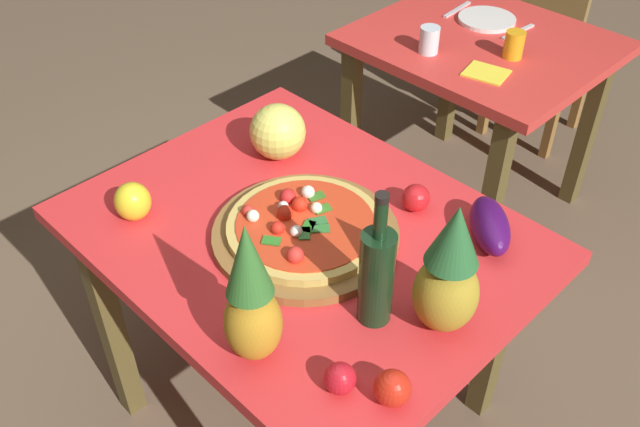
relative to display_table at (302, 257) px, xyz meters
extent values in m
plane|color=brown|center=(0.00, 0.00, -0.66)|extent=(10.00, 10.00, 0.00)
cube|color=brown|center=(-0.39, -0.39, -0.30)|extent=(0.06, 0.06, 0.71)
cube|color=brown|center=(-0.39, 0.39, -0.30)|extent=(0.06, 0.06, 0.71)
cube|color=brown|center=(0.39, 0.39, -0.30)|extent=(0.06, 0.06, 0.71)
cube|color=red|center=(0.00, 0.00, 0.08)|extent=(1.12, 0.88, 0.04)
cube|color=brown|center=(-0.63, 0.87, -0.30)|extent=(0.06, 0.06, 0.71)
cube|color=brown|center=(0.05, 0.87, -0.30)|extent=(0.06, 0.06, 0.71)
cube|color=brown|center=(-0.63, 1.55, -0.30)|extent=(0.06, 0.06, 0.71)
cube|color=brown|center=(0.05, 1.55, -0.30)|extent=(0.06, 0.06, 0.71)
cube|color=red|center=(-0.29, 1.21, 0.08)|extent=(0.87, 0.78, 0.04)
cube|color=brown|center=(-0.23, 2.08, -0.45)|extent=(0.04, 0.04, 0.41)
cube|color=brown|center=(-0.56, 2.05, -0.45)|extent=(0.04, 0.04, 0.41)
cube|color=brown|center=(-0.20, 1.76, -0.45)|extent=(0.04, 0.04, 0.41)
cube|color=brown|center=(-0.52, 1.72, -0.45)|extent=(0.04, 0.04, 0.41)
cube|color=brown|center=(-0.38, 1.90, -0.23)|extent=(0.44, 0.44, 0.04)
cube|color=olive|center=(-0.36, 1.72, -0.01)|extent=(0.40, 0.09, 0.40)
cylinder|color=brown|center=(0.03, -0.02, 0.11)|extent=(0.46, 0.46, 0.02)
cylinder|color=#D0B257|center=(0.03, -0.02, 0.13)|extent=(0.39, 0.39, 0.02)
cylinder|color=red|center=(0.03, -0.02, 0.15)|extent=(0.34, 0.34, 0.00)
sphere|color=red|center=(-0.02, -0.04, 0.16)|extent=(0.04, 0.04, 0.04)
sphere|color=red|center=(-0.09, -0.09, 0.16)|extent=(0.03, 0.03, 0.03)
sphere|color=red|center=(0.11, -0.12, 0.16)|extent=(0.04, 0.04, 0.04)
sphere|color=red|center=(-0.02, 0.01, 0.16)|extent=(0.04, 0.04, 0.04)
sphere|color=red|center=(0.01, -0.09, 0.16)|extent=(0.03, 0.03, 0.03)
sphere|color=red|center=(-0.06, 0.01, 0.16)|extent=(0.04, 0.04, 0.04)
cube|color=#307733|center=(0.08, -0.01, 0.15)|extent=(0.05, 0.05, 0.00)
cube|color=#34702F|center=(0.06, -0.05, 0.15)|extent=(0.05, 0.05, 0.00)
cube|color=#287B25|center=(0.05, -0.02, 0.15)|extent=(0.05, 0.05, 0.00)
cube|color=#397D25|center=(0.03, 0.05, 0.15)|extent=(0.04, 0.05, 0.00)
cube|color=#377023|center=(-0.02, 0.07, 0.15)|extent=(0.04, 0.05, 0.00)
cube|color=#2E7E26|center=(0.02, -0.12, 0.15)|extent=(0.05, 0.05, 0.00)
cube|color=#317438|center=(0.05, 0.01, 0.15)|extent=(0.05, 0.05, 0.00)
sphere|color=white|center=(0.05, -0.06, 0.16)|extent=(0.03, 0.03, 0.03)
sphere|color=white|center=(-0.07, -0.10, 0.16)|extent=(0.03, 0.03, 0.03)
sphere|color=white|center=(-0.05, -0.02, 0.16)|extent=(0.03, 0.03, 0.03)
sphere|color=white|center=(0.02, 0.03, 0.16)|extent=(0.03, 0.03, 0.03)
sphere|color=white|center=(-0.04, 0.06, 0.16)|extent=(0.03, 0.03, 0.03)
cylinder|color=black|center=(0.32, -0.09, 0.22)|extent=(0.08, 0.08, 0.24)
cylinder|color=black|center=(0.32, -0.09, 0.38)|extent=(0.03, 0.03, 0.09)
cylinder|color=black|center=(0.32, -0.09, 0.43)|extent=(0.03, 0.03, 0.02)
ellipsoid|color=#AC8E28|center=(0.44, 0.00, 0.19)|extent=(0.14, 0.14, 0.19)
cone|color=#286231|center=(0.44, 0.00, 0.36)|extent=(0.11, 0.11, 0.14)
ellipsoid|color=#BF8721|center=(0.21, -0.34, 0.19)|extent=(0.12, 0.12, 0.18)
cone|color=#326D2C|center=(0.21, -0.34, 0.37)|extent=(0.10, 0.10, 0.17)
sphere|color=#E0DF61|center=(-0.28, 0.18, 0.18)|extent=(0.16, 0.16, 0.16)
ellipsoid|color=yellow|center=(-0.34, -0.27, 0.14)|extent=(0.09, 0.09, 0.10)
ellipsoid|color=#3F0E53|center=(0.35, 0.30, 0.14)|extent=(0.21, 0.20, 0.09)
sphere|color=red|center=(0.15, 0.26, 0.13)|extent=(0.07, 0.07, 0.07)
sphere|color=red|center=(0.40, -0.28, 0.13)|extent=(0.07, 0.07, 0.07)
sphere|color=red|center=(0.49, -0.23, 0.14)|extent=(0.07, 0.07, 0.07)
cylinder|color=orange|center=(-0.14, 1.16, 0.15)|extent=(0.07, 0.07, 0.10)
cylinder|color=silver|center=(-0.37, 0.98, 0.15)|extent=(0.07, 0.07, 0.10)
cylinder|color=white|center=(-0.37, 1.34, 0.11)|extent=(0.22, 0.22, 0.02)
cube|color=silver|center=(-0.51, 1.34, 0.10)|extent=(0.03, 0.18, 0.01)
cube|color=silver|center=(-0.23, 1.34, 0.10)|extent=(0.03, 0.18, 0.01)
cube|color=yellow|center=(-0.13, 1.00, 0.10)|extent=(0.16, 0.15, 0.01)
camera|label=1|loc=(0.97, -0.90, 1.26)|focal=39.22mm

